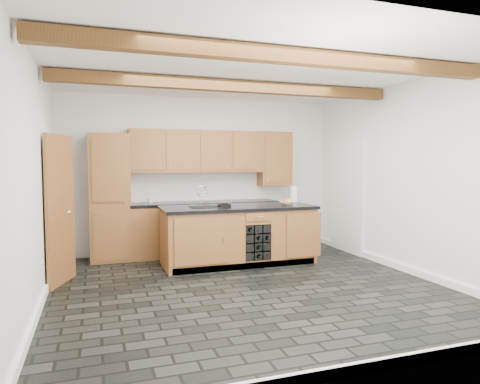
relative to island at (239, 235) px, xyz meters
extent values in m
plane|color=black|center=(-0.31, -1.28, -0.46)|extent=(5.00, 5.00, 0.00)
plane|color=white|center=(-0.31, 1.22, 0.94)|extent=(5.00, 0.00, 5.00)
plane|color=white|center=(-2.81, -1.28, 0.94)|extent=(0.00, 5.00, 5.00)
plane|color=white|center=(2.19, -1.28, 0.94)|extent=(0.00, 5.00, 5.00)
plane|color=white|center=(-0.31, -1.28, 2.34)|extent=(5.00, 5.00, 0.00)
cube|color=brown|center=(-0.31, -2.48, 2.24)|extent=(4.90, 0.15, 0.15)
cube|color=brown|center=(-0.31, -0.68, 2.24)|extent=(4.90, 0.15, 0.15)
cube|color=white|center=(-2.79, -1.28, -0.41)|extent=(0.04, 5.00, 0.10)
cube|color=white|center=(2.17, -1.28, -0.41)|extent=(0.04, 5.00, 0.10)
cube|color=white|center=(-0.31, -3.76, -0.41)|extent=(5.00, 0.04, 0.10)
cube|color=white|center=(-2.78, 0.02, 0.56)|extent=(0.06, 0.94, 2.04)
cube|color=olive|center=(-2.63, -0.33, 0.54)|extent=(0.31, 0.77, 2.00)
cube|color=white|center=(2.16, 0.22, 0.56)|extent=(0.06, 0.98, 2.04)
cube|color=black|center=(2.19, 0.22, 0.54)|extent=(0.02, 0.86, 1.96)
cube|color=olive|center=(-1.96, 0.92, 0.59)|extent=(0.65, 0.60, 2.10)
cube|color=olive|center=(-0.33, 0.92, -0.02)|extent=(2.60, 0.60, 0.88)
cube|color=black|center=(-0.33, 0.92, 0.44)|extent=(2.64, 0.62, 0.05)
cube|color=white|center=(-0.33, 1.21, 0.73)|extent=(2.60, 0.02, 0.52)
cube|color=olive|center=(-0.43, 1.04, 1.36)|extent=(2.40, 0.35, 0.75)
cube|color=olive|center=(1.07, 1.04, 1.24)|extent=(0.60, 0.35, 1.00)
cube|color=olive|center=(-0.01, 0.02, -0.02)|extent=(2.40, 0.90, 0.88)
cube|color=black|center=(-0.01, 0.02, 0.44)|extent=(2.46, 0.96, 0.05)
cube|color=olive|center=(-0.73, -0.45, 0.02)|extent=(0.80, 0.02, 0.70)
cube|color=olive|center=(0.94, -0.45, 0.02)|extent=(0.60, 0.02, 0.70)
cube|color=black|center=(0.17, -0.29, -0.06)|extent=(0.42, 0.30, 0.56)
cylinder|color=black|center=(0.31, -0.33, 0.01)|extent=(0.07, 0.26, 0.07)
cylinder|color=black|center=(0.17, -0.33, 0.01)|extent=(0.07, 0.26, 0.07)
cylinder|color=black|center=(0.17, -0.33, -0.13)|extent=(0.07, 0.26, 0.07)
cylinder|color=black|center=(0.17, -0.33, -0.27)|extent=(0.07, 0.26, 0.07)
cylinder|color=black|center=(0.03, -0.33, 0.15)|extent=(0.07, 0.26, 0.07)
cube|color=black|center=(-0.56, 0.02, 0.46)|extent=(0.45, 0.40, 0.02)
cylinder|color=silver|center=(-0.56, 0.20, 0.57)|extent=(0.02, 0.02, 0.20)
torus|color=silver|center=(-0.56, 0.20, 0.71)|extent=(0.18, 0.02, 0.18)
cylinder|color=silver|center=(-0.64, 0.20, 0.51)|extent=(0.02, 0.02, 0.08)
cylinder|color=silver|center=(-0.48, 0.20, 0.51)|extent=(0.02, 0.02, 0.08)
cube|color=black|center=(-0.26, -0.05, 0.49)|extent=(0.21, 0.15, 0.04)
cylinder|color=black|center=(-0.26, -0.05, 0.52)|extent=(0.13, 0.13, 0.02)
imported|color=white|center=(0.83, -0.07, 0.49)|extent=(0.28, 0.28, 0.06)
sphere|color=#B33517|center=(0.88, -0.07, 0.52)|extent=(0.07, 0.07, 0.07)
sphere|color=orange|center=(0.84, -0.03, 0.52)|extent=(0.07, 0.07, 0.07)
sphere|color=olive|center=(0.79, -0.04, 0.52)|extent=(0.07, 0.07, 0.07)
sphere|color=#E14321|center=(0.79, -0.10, 0.52)|extent=(0.07, 0.07, 0.07)
sphere|color=yellow|center=(0.84, -0.12, 0.52)|extent=(0.07, 0.07, 0.07)
cylinder|color=white|center=(1.11, 0.27, 0.60)|extent=(0.13, 0.13, 0.28)
imported|color=white|center=(-1.29, 0.88, 0.52)|extent=(0.14, 0.14, 0.10)
camera|label=1|loc=(-2.19, -6.48, 1.17)|focal=32.00mm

